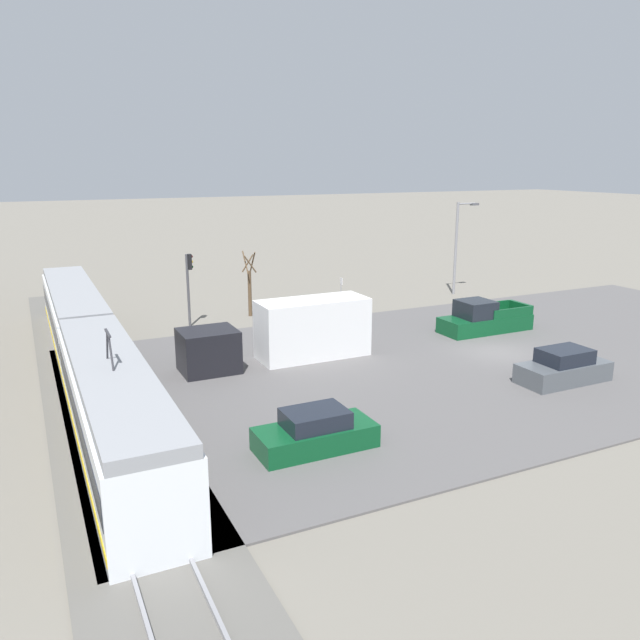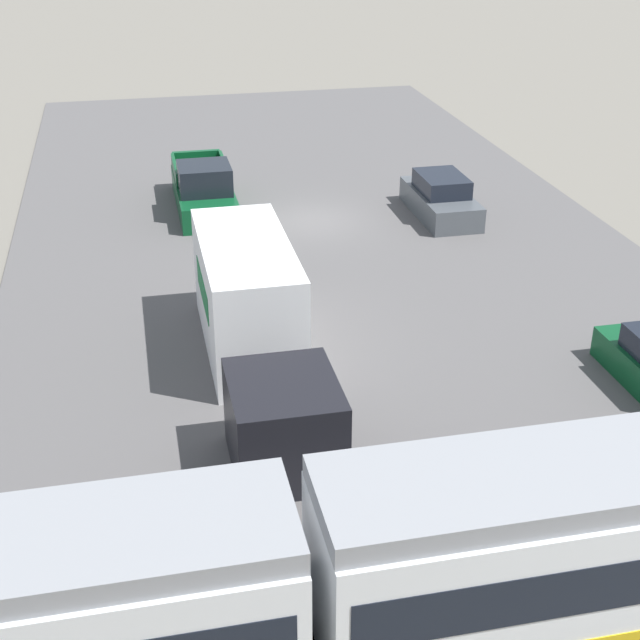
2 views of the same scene
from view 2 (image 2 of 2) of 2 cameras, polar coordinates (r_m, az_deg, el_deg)
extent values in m
plane|color=slate|center=(33.30, -0.66, 6.24)|extent=(320.00, 320.00, 0.00)
cube|color=#565454|center=(33.28, -0.66, 6.30)|extent=(21.30, 43.15, 0.08)
cube|color=#5B5954|center=(16.88, 13.94, -17.88)|extent=(52.25, 4.40, 0.08)
cube|color=gray|center=(17.26, 12.95, -16.03)|extent=(51.20, 0.10, 0.14)
cube|color=black|center=(19.20, -2.31, -6.68)|extent=(2.30, 2.69, 2.07)
cube|color=white|center=(23.76, -4.70, 1.56)|extent=(2.30, 5.72, 3.04)
cube|color=#196B38|center=(23.53, -7.53, 1.96)|extent=(0.02, 2.86, 0.76)
cube|color=#0C4723|center=(34.73, -7.44, 7.86)|extent=(2.08, 5.68, 0.93)
cube|color=black|center=(33.68, -7.40, 8.99)|extent=(1.91, 1.93, 1.01)
cube|color=#0C4723|center=(35.58, -9.25, 9.45)|extent=(0.12, 2.84, 0.54)
cube|color=#0C4723|center=(35.72, -6.15, 9.71)|extent=(0.12, 2.84, 0.54)
cube|color=#0C4723|center=(37.10, -7.92, 10.26)|extent=(1.91, 0.23, 0.54)
cube|color=red|center=(37.27, -9.15, 9.51)|extent=(0.14, 0.04, 0.18)
cube|color=#4C5156|center=(33.99, 7.71, 7.39)|extent=(1.87, 4.36, 0.90)
cube|color=black|center=(33.74, 7.80, 8.64)|extent=(1.61, 2.27, 0.66)
camera|label=1|loc=(31.95, 64.11, 8.89)|focal=35.00mm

